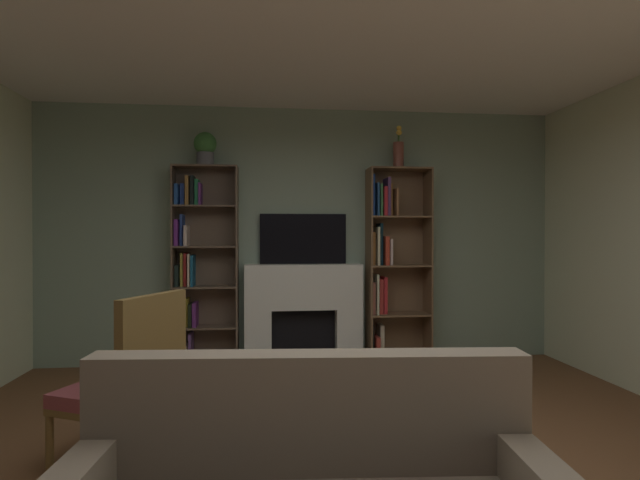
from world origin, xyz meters
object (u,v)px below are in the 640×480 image
at_px(fireplace, 304,311).
at_px(bookshelf_left, 199,268).
at_px(tv, 303,239).
at_px(potted_plant, 205,147).
at_px(vase_with_flowers, 398,152).
at_px(armchair, 131,381).
at_px(bookshelf_right, 390,263).

xyz_separation_m(fireplace, bookshelf_left, (-1.11, 0.02, 0.47)).
height_order(tv, potted_plant, potted_plant).
distance_m(bookshelf_left, vase_with_flowers, 2.47).
height_order(potted_plant, armchair, potted_plant).
distance_m(fireplace, bookshelf_left, 1.20).
distance_m(tv, vase_with_flowers, 1.40).
bearing_deg(potted_plant, tv, 6.65).
relative_size(bookshelf_left, bookshelf_right, 1.00).
bearing_deg(tv, fireplace, -90.00).
xyz_separation_m(fireplace, potted_plant, (-1.03, -0.03, 1.73)).
relative_size(bookshelf_right, potted_plant, 6.04).
height_order(bookshelf_right, potted_plant, potted_plant).
distance_m(bookshelf_right, potted_plant, 2.32).
bearing_deg(vase_with_flowers, fireplace, 178.32).
bearing_deg(bookshelf_right, tv, 174.55).
xyz_separation_m(fireplace, tv, (0.00, 0.09, 0.77)).
relative_size(vase_with_flowers, armchair, 0.45).
height_order(bookshelf_right, vase_with_flowers, vase_with_flowers).
relative_size(bookshelf_left, armchair, 2.03).
xyz_separation_m(potted_plant, vase_with_flowers, (2.06, -0.00, -0.01)).
height_order(bookshelf_left, bookshelf_right, same).
height_order(fireplace, bookshelf_left, bookshelf_left).
xyz_separation_m(tv, armchair, (-1.21, -2.35, -0.83)).
height_order(fireplace, armchair, fireplace).
distance_m(fireplace, vase_with_flowers, 2.00).
xyz_separation_m(fireplace, armchair, (-1.21, -2.26, -0.05)).
relative_size(fireplace, vase_with_flowers, 2.92).
xyz_separation_m(tv, bookshelf_right, (0.94, -0.09, -0.26)).
bearing_deg(armchair, bookshelf_right, 46.43).
relative_size(potted_plant, armchair, 0.34).
relative_size(bookshelf_left, vase_with_flowers, 4.54).
distance_m(vase_with_flowers, armchair, 3.62).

